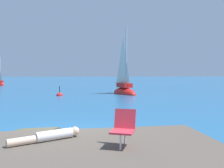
{
  "coord_description": "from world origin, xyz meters",
  "views": [
    {
      "loc": [
        0.92,
        -8.62,
        2.23
      ],
      "look_at": [
        2.19,
        11.96,
        1.12
      ],
      "focal_mm": 41.19,
      "sensor_mm": 36.0,
      "label": 1
    }
  ],
  "objects_px": {
    "sailboat_near": "(124,90)",
    "sailboat_far": "(0,83)",
    "beach_chair": "(124,126)",
    "marker_buoy": "(60,96)",
    "person_sunbather": "(49,136)"
  },
  "relations": [
    {
      "from": "sailboat_far",
      "to": "beach_chair",
      "type": "bearing_deg",
      "value": -18.14
    },
    {
      "from": "sailboat_near",
      "to": "sailboat_far",
      "type": "distance_m",
      "value": 22.86
    },
    {
      "from": "sailboat_near",
      "to": "beach_chair",
      "type": "bearing_deg",
      "value": -29.8
    },
    {
      "from": "sailboat_near",
      "to": "beach_chair",
      "type": "xyz_separation_m",
      "value": [
        -2.03,
        -18.32,
        0.62
      ]
    },
    {
      "from": "sailboat_far",
      "to": "marker_buoy",
      "type": "bearing_deg",
      "value": -8.29
    },
    {
      "from": "sailboat_near",
      "to": "person_sunbather",
      "type": "height_order",
      "value": "sailboat_near"
    },
    {
      "from": "sailboat_far",
      "to": "beach_chair",
      "type": "relative_size",
      "value": 5.81
    },
    {
      "from": "sailboat_far",
      "to": "marker_buoy",
      "type": "height_order",
      "value": "sailboat_far"
    },
    {
      "from": "sailboat_near",
      "to": "sailboat_far",
      "type": "relative_size",
      "value": 1.48
    },
    {
      "from": "marker_buoy",
      "to": "sailboat_near",
      "type": "bearing_deg",
      "value": 12.69
    },
    {
      "from": "sailboat_near",
      "to": "beach_chair",
      "type": "relative_size",
      "value": 8.61
    },
    {
      "from": "beach_chair",
      "to": "marker_buoy",
      "type": "distance_m",
      "value": 17.45
    },
    {
      "from": "person_sunbather",
      "to": "beach_chair",
      "type": "bearing_deg",
      "value": 131.81
    },
    {
      "from": "person_sunbather",
      "to": "marker_buoy",
      "type": "xyz_separation_m",
      "value": [
        -2.08,
        16.49,
        -0.66
      ]
    },
    {
      "from": "sailboat_far",
      "to": "person_sunbather",
      "type": "relative_size",
      "value": 2.96
    }
  ]
}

